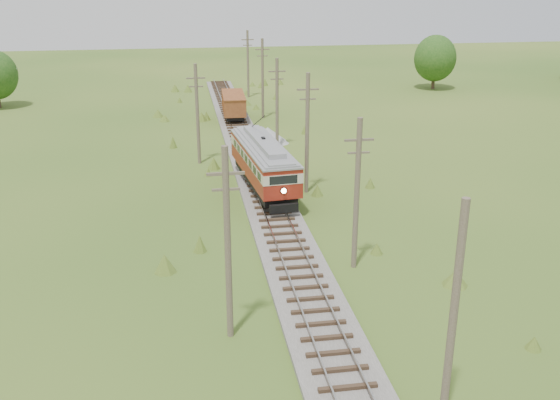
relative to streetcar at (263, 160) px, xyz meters
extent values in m
cube|color=#605B54|center=(0.00, 2.54, -2.44)|extent=(3.60, 96.00, 0.25)
cube|color=#726659|center=(-0.72, 2.54, -2.08)|extent=(0.08, 96.00, 0.17)
cube|color=#726659|center=(0.72, 2.54, -2.08)|extent=(0.08, 96.00, 0.17)
cube|color=#2D2116|center=(0.00, 2.54, -2.23)|extent=(2.40, 96.00, 0.16)
cube|color=black|center=(0.00, 0.00, -1.57)|extent=(3.30, 10.94, 0.44)
cube|color=maroon|center=(0.00, 0.00, -0.59)|extent=(3.79, 11.91, 1.07)
cube|color=beige|center=(0.00, 0.00, 0.29)|extent=(3.82, 11.97, 0.68)
cube|color=black|center=(0.00, 0.00, 0.29)|extent=(3.80, 11.45, 0.54)
cube|color=maroon|center=(0.00, 0.00, 0.78)|extent=(3.79, 11.91, 0.29)
cube|color=gray|center=(0.00, 0.00, 1.10)|extent=(3.86, 12.03, 0.37)
cube|color=gray|center=(0.00, 0.00, 1.43)|extent=(2.03, 8.86, 0.39)
sphere|color=#FFF2BF|center=(0.54, -5.91, -0.44)|extent=(0.35, 0.35, 0.35)
cylinder|color=black|center=(-0.16, 1.75, 2.53)|extent=(0.47, 4.53, 1.88)
cylinder|color=black|center=(-0.32, -4.48, -1.61)|extent=(0.19, 0.79, 0.78)
cylinder|color=black|center=(1.13, -4.34, -1.61)|extent=(0.19, 0.79, 0.78)
cylinder|color=black|center=(-1.13, 4.35, -1.61)|extent=(0.19, 0.79, 0.78)
cylinder|color=black|center=(0.32, 4.48, -1.61)|extent=(0.19, 0.79, 0.78)
cube|color=black|center=(0.00, 24.73, -1.69)|extent=(2.13, 6.57, 0.45)
cube|color=brown|center=(0.00, 24.73, -0.56)|extent=(2.63, 7.31, 1.81)
cube|color=brown|center=(0.00, 24.73, 0.39)|extent=(2.68, 7.45, 0.11)
cylinder|color=black|center=(-0.76, 22.60, -1.64)|extent=(0.14, 0.73, 0.72)
cylinder|color=black|center=(0.59, 22.54, -1.64)|extent=(0.14, 0.73, 0.72)
cylinder|color=black|center=(-0.59, 26.93, -1.64)|extent=(0.14, 0.73, 0.72)
cylinder|color=black|center=(0.76, 26.87, -1.64)|extent=(0.14, 0.73, 0.72)
cone|color=gray|center=(2.48, 15.26, -1.88)|extent=(3.64, 3.64, 1.36)
cone|color=gray|center=(3.39, 14.12, -2.17)|extent=(2.05, 2.05, 0.80)
cylinder|color=brown|center=(3.10, -26.46, 1.84)|extent=(0.30, 0.30, 8.80)
cylinder|color=brown|center=(3.30, -13.46, 1.74)|extent=(0.30, 0.30, 8.60)
cube|color=brown|center=(3.30, -13.46, 4.84)|extent=(1.60, 0.12, 0.12)
cube|color=brown|center=(3.30, -13.46, 4.14)|extent=(1.20, 0.10, 0.10)
cylinder|color=brown|center=(3.20, -0.46, 1.94)|extent=(0.30, 0.30, 9.00)
cube|color=brown|center=(3.20, -0.46, 5.24)|extent=(1.60, 0.12, 0.12)
cube|color=brown|center=(3.20, -0.46, 4.54)|extent=(1.20, 0.10, 0.10)
cylinder|color=brown|center=(3.00, 12.54, 1.64)|extent=(0.30, 0.30, 8.40)
cube|color=brown|center=(3.00, 12.54, 4.64)|extent=(1.60, 0.12, 0.12)
cube|color=brown|center=(3.00, 12.54, 3.94)|extent=(1.20, 0.10, 0.10)
cylinder|color=brown|center=(3.40, 25.54, 1.89)|extent=(0.30, 0.30, 8.90)
cube|color=brown|center=(3.40, 25.54, 5.14)|extent=(1.60, 0.12, 0.12)
cube|color=brown|center=(3.40, 25.54, 4.44)|extent=(1.20, 0.10, 0.10)
cylinder|color=brown|center=(3.20, 38.54, 1.79)|extent=(0.30, 0.30, 8.70)
cube|color=brown|center=(3.20, 38.54, 4.94)|extent=(1.60, 0.12, 0.12)
cube|color=brown|center=(3.20, 38.54, 4.24)|extent=(1.20, 0.10, 0.10)
cylinder|color=brown|center=(-4.20, -19.46, 1.94)|extent=(0.30, 0.30, 9.00)
cube|color=brown|center=(-4.20, -19.46, 5.24)|extent=(1.60, 0.12, 0.12)
cube|color=brown|center=(-4.20, -19.46, 4.54)|extent=(1.20, 0.10, 0.10)
cylinder|color=brown|center=(-4.50, 8.54, 1.74)|extent=(0.30, 0.30, 8.60)
cube|color=brown|center=(-4.50, 8.54, 4.84)|extent=(1.60, 0.12, 0.12)
cube|color=brown|center=(-4.50, 8.54, 4.14)|extent=(1.20, 0.10, 0.10)
cylinder|color=#38281C|center=(30.00, 40.54, -1.30)|extent=(0.50, 0.50, 2.52)
ellipsoid|color=#1B4615|center=(30.00, 40.54, 1.78)|extent=(5.88, 5.88, 6.47)
camera|label=1|loc=(-5.91, -44.26, 13.10)|focal=40.00mm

